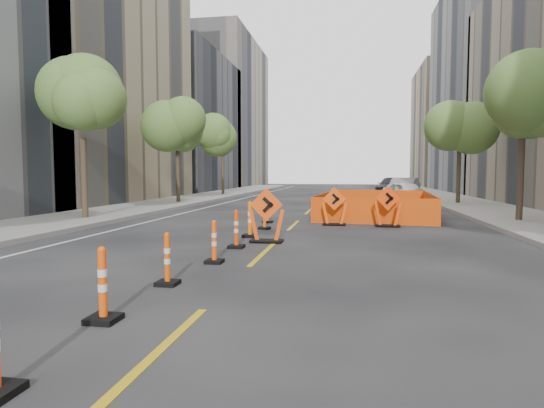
% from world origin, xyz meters
% --- Properties ---
extents(ground_plane, '(140.00, 140.00, 0.00)m').
position_xyz_m(ground_plane, '(0.00, 0.00, 0.00)').
color(ground_plane, black).
extents(sidewalk_left, '(4.00, 90.00, 0.15)m').
position_xyz_m(sidewalk_left, '(-9.00, 12.00, 0.07)').
color(sidewalk_left, gray).
rests_on(sidewalk_left, ground).
extents(sidewalk_right, '(4.00, 90.00, 0.15)m').
position_xyz_m(sidewalk_right, '(9.00, 12.00, 0.07)').
color(sidewalk_right, gray).
rests_on(sidewalk_right, ground).
extents(bld_left_c, '(12.00, 18.00, 26.00)m').
position_xyz_m(bld_left_c, '(-17.00, 20.80, 13.00)').
color(bld_left_c, tan).
rests_on(bld_left_c, ground).
extents(bld_left_d, '(12.00, 16.00, 14.00)m').
position_xyz_m(bld_left_d, '(-17.00, 39.20, 7.00)').
color(bld_left_d, '#4C4C51').
rests_on(bld_left_d, ground).
extents(bld_left_e, '(12.00, 20.00, 20.00)m').
position_xyz_m(bld_left_e, '(-17.00, 55.60, 10.00)').
color(bld_left_e, gray).
rests_on(bld_left_e, ground).
extents(bld_right_d, '(12.00, 18.00, 20.00)m').
position_xyz_m(bld_right_d, '(17.00, 40.20, 10.00)').
color(bld_right_d, gray).
rests_on(bld_right_d, ground).
extents(bld_right_e, '(12.00, 14.00, 16.00)m').
position_xyz_m(bld_right_e, '(17.00, 58.60, 8.00)').
color(bld_right_e, tan).
rests_on(bld_right_e, ground).
extents(tree_l_b, '(2.80, 2.80, 5.95)m').
position_xyz_m(tree_l_b, '(-8.40, 10.00, 4.53)').
color(tree_l_b, '#382B1E').
rests_on(tree_l_b, ground).
extents(tree_l_c, '(2.80, 2.80, 5.95)m').
position_xyz_m(tree_l_c, '(-8.40, 20.00, 4.53)').
color(tree_l_c, '#382B1E').
rests_on(tree_l_c, ground).
extents(tree_l_d, '(2.80, 2.80, 5.95)m').
position_xyz_m(tree_l_d, '(-8.40, 30.00, 4.53)').
color(tree_l_d, '#382B1E').
rests_on(tree_l_d, ground).
extents(tree_r_b, '(2.80, 2.80, 5.95)m').
position_xyz_m(tree_r_b, '(8.40, 12.00, 4.53)').
color(tree_r_b, '#382B1E').
rests_on(tree_r_b, ground).
extents(tree_r_c, '(2.80, 2.80, 5.95)m').
position_xyz_m(tree_r_c, '(8.40, 22.00, 4.53)').
color(tree_r_c, '#382B1E').
rests_on(tree_r_c, ground).
extents(channelizer_2, '(0.39, 0.39, 1.00)m').
position_xyz_m(channelizer_2, '(-1.12, -1.20, 0.50)').
color(channelizer_2, '#E94809').
rests_on(channelizer_2, ground).
extents(channelizer_3, '(0.36, 0.36, 0.92)m').
position_xyz_m(channelizer_3, '(-1.06, 0.78, 0.46)').
color(channelizer_3, '#DC4809').
rests_on(channelizer_3, ground).
extents(channelizer_4, '(0.37, 0.37, 0.93)m').
position_xyz_m(channelizer_4, '(-0.83, 2.76, 0.47)').
color(channelizer_4, '#F94B0A').
rests_on(channelizer_4, ground).
extents(channelizer_5, '(0.39, 0.39, 0.99)m').
position_xyz_m(channelizer_5, '(-0.84, 4.74, 0.50)').
color(channelizer_5, '#D93D09').
rests_on(channelizer_5, ground).
extents(channelizer_6, '(0.43, 0.43, 1.09)m').
position_xyz_m(channelizer_6, '(-0.92, 6.72, 0.54)').
color(channelizer_6, orange).
rests_on(channelizer_6, ground).
extents(channelizer_7, '(0.39, 0.39, 1.00)m').
position_xyz_m(channelizer_7, '(-0.85, 8.70, 0.50)').
color(channelizer_7, '#FF530A').
rests_on(channelizer_7, ground).
extents(channelizer_8, '(0.39, 0.39, 0.99)m').
position_xyz_m(channelizer_8, '(-1.10, 10.68, 0.50)').
color(channelizer_8, '#FD5D0A').
rests_on(channelizer_8, ground).
extents(chevron_sign_left, '(1.07, 0.72, 1.51)m').
position_xyz_m(chevron_sign_left, '(-0.24, 5.80, 0.76)').
color(chevron_sign_left, '#F0460A').
rests_on(chevron_sign_left, ground).
extents(chevron_sign_center, '(1.01, 0.70, 1.40)m').
position_xyz_m(chevron_sign_center, '(1.48, 10.24, 0.70)').
color(chevron_sign_center, '#FF4E0A').
rests_on(chevron_sign_center, ground).
extents(chevron_sign_right, '(1.10, 0.82, 1.46)m').
position_xyz_m(chevron_sign_right, '(3.38, 10.10, 0.73)').
color(chevron_sign_right, '#FF420A').
rests_on(chevron_sign_right, ground).
extents(safety_fence, '(5.33, 8.35, 1.00)m').
position_xyz_m(safety_fence, '(3.24, 14.72, 0.50)').
color(safety_fence, orange).
rests_on(safety_fence, ground).
extents(parked_car_near, '(3.16, 4.33, 1.37)m').
position_xyz_m(parked_car_near, '(5.52, 22.73, 0.68)').
color(parked_car_near, white).
rests_on(parked_car_near, ground).
extents(parked_car_mid, '(2.97, 5.03, 1.56)m').
position_xyz_m(parked_car_mid, '(5.91, 27.71, 0.78)').
color(parked_car_mid, gray).
rests_on(parked_car_mid, ground).
extents(parked_car_far, '(3.20, 5.57, 1.52)m').
position_xyz_m(parked_car_far, '(5.53, 33.32, 0.76)').
color(parked_car_far, black).
rests_on(parked_car_far, ground).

